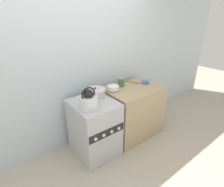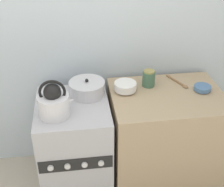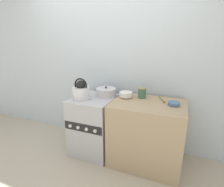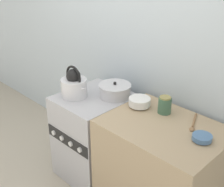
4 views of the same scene
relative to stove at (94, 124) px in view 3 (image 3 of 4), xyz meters
The scene contains 10 objects.
ground_plane 0.52m from the stove, 90.00° to the right, with size 12.00×12.00×0.00m, color #B2A893.
wall_back 0.94m from the stove, 90.00° to the left, with size 7.00×0.06×2.50m.
stove is the anchor object (origin of this frame).
counter 0.76m from the stove, ahead, with size 0.90×0.67×0.84m.
kettle 0.55m from the stove, 137.67° to the right, with size 0.28×0.23×0.29m.
cooking_pot 0.51m from the stove, 47.93° to the left, with size 0.29×0.29×0.14m.
enamel_bowl 0.65m from the stove, 15.13° to the left, with size 0.18×0.18×0.08m.
small_ceramic_bowl 1.15m from the stove, ahead, with size 0.14×0.14×0.04m.
storage_jar 0.83m from the stove, 15.63° to the left, with size 0.10×0.10×0.14m.
wooden_spoon 1.02m from the stove, 11.37° to the left, with size 0.13×0.25×0.02m.
Camera 3 is at (1.11, -1.73, 1.58)m, focal length 28.00 mm.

